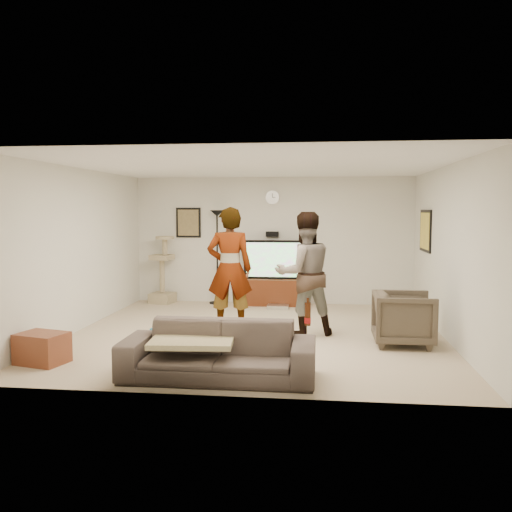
# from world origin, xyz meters

# --- Properties ---
(floor) EXTENTS (5.50, 5.50, 0.02)m
(floor) POSITION_xyz_m (0.00, 0.00, -0.01)
(floor) COLOR #BAAA8A
(floor) RESTS_ON ground
(ceiling) EXTENTS (5.50, 5.50, 0.02)m
(ceiling) POSITION_xyz_m (0.00, 0.00, 2.51)
(ceiling) COLOR white
(ceiling) RESTS_ON wall_back
(wall_back) EXTENTS (5.50, 0.04, 2.50)m
(wall_back) POSITION_xyz_m (0.00, 2.75, 1.25)
(wall_back) COLOR white
(wall_back) RESTS_ON floor
(wall_front) EXTENTS (5.50, 0.04, 2.50)m
(wall_front) POSITION_xyz_m (0.00, -2.75, 1.25)
(wall_front) COLOR white
(wall_front) RESTS_ON floor
(wall_left) EXTENTS (0.04, 5.50, 2.50)m
(wall_left) POSITION_xyz_m (-2.75, 0.00, 1.25)
(wall_left) COLOR white
(wall_left) RESTS_ON floor
(wall_right) EXTENTS (0.04, 5.50, 2.50)m
(wall_right) POSITION_xyz_m (2.75, 0.00, 1.25)
(wall_right) COLOR white
(wall_right) RESTS_ON floor
(wall_clock) EXTENTS (0.26, 0.04, 0.26)m
(wall_clock) POSITION_xyz_m (0.00, 2.72, 2.10)
(wall_clock) COLOR white
(wall_clock) RESTS_ON wall_back
(wall_speaker) EXTENTS (0.25, 0.10, 0.10)m
(wall_speaker) POSITION_xyz_m (0.00, 2.69, 1.38)
(wall_speaker) COLOR black
(wall_speaker) RESTS_ON wall_back
(picture_back) EXTENTS (0.42, 0.03, 0.52)m
(picture_back) POSITION_xyz_m (-1.70, 2.73, 1.60)
(picture_back) COLOR olive
(picture_back) RESTS_ON wall_back
(picture_right) EXTENTS (0.03, 0.78, 0.62)m
(picture_right) POSITION_xyz_m (2.73, 1.60, 1.50)
(picture_right) COLOR gold
(picture_right) RESTS_ON wall_right
(tv_stand) EXTENTS (1.24, 0.45, 0.52)m
(tv_stand) POSITION_xyz_m (0.10, 2.50, 0.26)
(tv_stand) COLOR #49200F
(tv_stand) RESTS_ON floor
(console_box) EXTENTS (0.40, 0.30, 0.07)m
(console_box) POSITION_xyz_m (0.16, 2.11, 0.04)
(console_box) COLOR silver
(console_box) RESTS_ON floor
(tv) EXTENTS (1.27, 0.08, 0.75)m
(tv) POSITION_xyz_m (0.10, 2.50, 0.89)
(tv) COLOR black
(tv) RESTS_ON tv_stand
(tv_screen) EXTENTS (1.17, 0.01, 0.66)m
(tv_screen) POSITION_xyz_m (0.10, 2.46, 0.89)
(tv_screen) COLOR #58FA64
(tv_screen) RESTS_ON tv
(floor_lamp) EXTENTS (0.32, 0.32, 1.85)m
(floor_lamp) POSITION_xyz_m (-1.08, 2.55, 0.92)
(floor_lamp) COLOR black
(floor_lamp) RESTS_ON floor
(cat_tree) EXTENTS (0.50, 0.50, 1.35)m
(cat_tree) POSITION_xyz_m (-2.19, 2.48, 0.67)
(cat_tree) COLOR tan
(cat_tree) RESTS_ON floor
(person_left) EXTENTS (0.75, 0.54, 1.90)m
(person_left) POSITION_xyz_m (-0.44, 0.23, 0.95)
(person_left) COLOR #B6B6B6
(person_left) RESTS_ON floor
(person_right) EXTENTS (1.07, 0.96, 1.83)m
(person_right) POSITION_xyz_m (0.71, 0.04, 0.92)
(person_right) COLOR #436C92
(person_right) RESTS_ON floor
(sofa) EXTENTS (2.13, 0.83, 0.62)m
(sofa) POSITION_xyz_m (-0.16, -2.20, 0.31)
(sofa) COLOR #4D423D
(sofa) RESTS_ON floor
(throw_blanket) EXTENTS (0.95, 0.77, 0.06)m
(throw_blanket) POSITION_xyz_m (-0.45, -2.20, 0.42)
(throw_blanket) COLOR #C5B582
(throw_blanket) RESTS_ON sofa
(beer_bottle) EXTENTS (0.06, 0.06, 0.25)m
(beer_bottle) POSITION_xyz_m (0.81, -2.20, 0.75)
(beer_bottle) COLOR #3D1806
(beer_bottle) RESTS_ON sofa
(armchair) EXTENTS (0.82, 0.80, 0.74)m
(armchair) POSITION_xyz_m (2.09, -0.42, 0.37)
(armchair) COLOR #473E32
(armchair) RESTS_ON floor
(side_table) EXTENTS (0.65, 0.54, 0.37)m
(side_table) POSITION_xyz_m (-2.40, -1.86, 0.19)
(side_table) COLOR brown
(side_table) RESTS_ON floor
(toy_ball) EXTENTS (0.06, 0.06, 0.06)m
(toy_ball) POSITION_xyz_m (-1.60, -0.08, 0.03)
(toy_ball) COLOR #166898
(toy_ball) RESTS_ON floor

